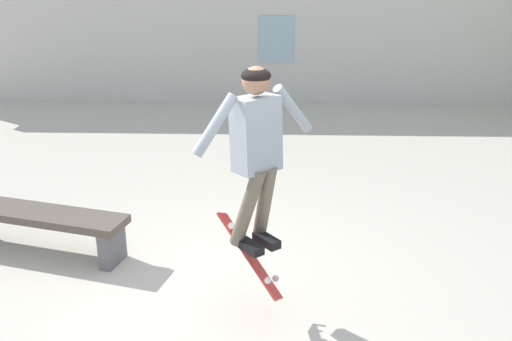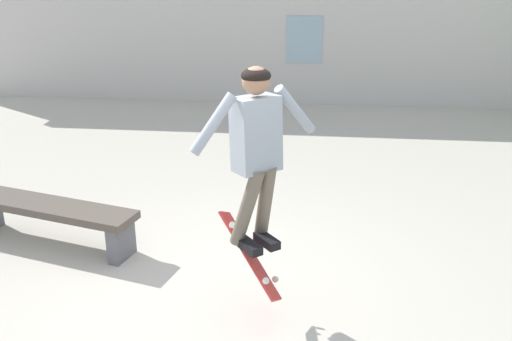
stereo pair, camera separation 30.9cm
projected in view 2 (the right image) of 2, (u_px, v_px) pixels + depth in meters
name	position (u px, v px, depth m)	size (l,w,h in m)	color
ground_plane	(214.00, 299.00, 5.03)	(40.00, 40.00, 0.00)	beige
building_backdrop	(278.00, 13.00, 11.13)	(14.15, 0.52, 4.68)	beige
park_bench	(49.00, 214.00, 5.88)	(2.00, 0.89, 0.46)	brown
skater	(256.00, 144.00, 4.31)	(0.92, 0.77, 1.46)	#9EA8B2
skateboard_flipping	(250.00, 255.00, 4.68)	(0.56, 0.62, 0.64)	red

